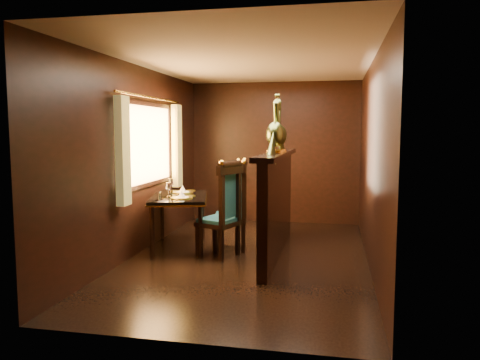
{
  "coord_description": "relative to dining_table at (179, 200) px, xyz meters",
  "views": [
    {
      "loc": [
        1.07,
        -5.82,
        1.64
      ],
      "look_at": [
        -0.18,
        0.33,
        0.98
      ],
      "focal_mm": 35.0,
      "sensor_mm": 36.0,
      "label": 1
    }
  ],
  "objects": [
    {
      "name": "chair_right",
      "position": [
        0.83,
        0.09,
        -0.01
      ],
      "size": [
        0.52,
        0.54,
        1.26
      ],
      "rotation": [
        0.0,
        0.0,
        0.17
      ],
      "color": "black",
      "rests_on": "ground"
    },
    {
      "name": "room_shell",
      "position": [
        0.97,
        -0.32,
        0.91
      ],
      "size": [
        3.04,
        5.04,
        2.52
      ],
      "color": "black",
      "rests_on": "ground"
    },
    {
      "name": "ground",
      "position": [
        1.06,
        -0.34,
        -0.67
      ],
      "size": [
        5.0,
        5.0,
        0.0
      ],
      "primitive_type": "plane",
      "color": "black",
      "rests_on": "ground"
    },
    {
      "name": "chair_left",
      "position": [
        0.75,
        -0.37,
        -0.0
      ],
      "size": [
        0.6,
        0.62,
        1.28
      ],
      "rotation": [
        0.0,
        0.0,
        -0.38
      ],
      "color": "black",
      "rests_on": "ground"
    },
    {
      "name": "dining_table",
      "position": [
        0.0,
        0.0,
        0.0
      ],
      "size": [
        1.05,
        1.41,
        0.94
      ],
      "rotation": [
        0.0,
        0.0,
        0.26
      ],
      "color": "black",
      "rests_on": "ground"
    },
    {
      "name": "peacock_right",
      "position": [
        1.38,
        0.11,
        1.04
      ],
      "size": [
        0.22,
        0.58,
        0.7
      ],
      "primitive_type": null,
      "color": "#1A4E30",
      "rests_on": "partition"
    },
    {
      "name": "peacock_left",
      "position": [
        1.38,
        -0.28,
        1.07
      ],
      "size": [
        0.24,
        0.63,
        0.75
      ],
      "primitive_type": null,
      "color": "#1A4E30",
      "rests_on": "partition"
    },
    {
      "name": "partition",
      "position": [
        1.38,
        -0.04,
        0.04
      ],
      "size": [
        0.26,
        2.7,
        1.36
      ],
      "color": "black",
      "rests_on": "ground"
    }
  ]
}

